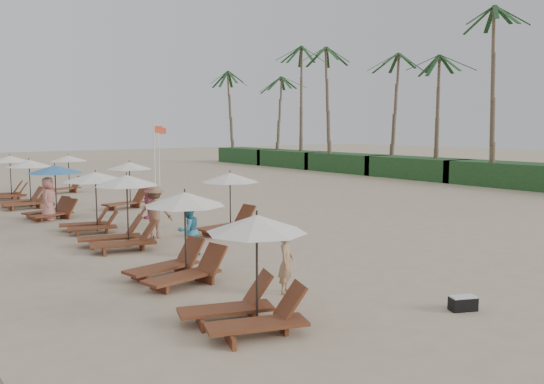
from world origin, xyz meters
TOP-DOWN VIEW (x-y plane):
  - ground at (0.00, 0.00)m, footprint 160.00×160.00m
  - shrub_hedge at (22.00, 14.50)m, footprint 3.20×53.00m
  - palm_row at (21.91, 15.40)m, footprint 7.00×52.00m
  - lounger_station_0 at (-6.53, -3.87)m, footprint 2.49×2.41m
  - lounger_station_1 at (-6.09, -0.05)m, footprint 2.61×2.23m
  - lounger_station_2 at (-5.75, 4.57)m, footprint 2.61×2.44m
  - lounger_station_3 at (-5.48, 7.96)m, footprint 2.58×2.46m
  - lounger_station_4 at (-5.84, 12.06)m, footprint 2.60×2.37m
  - lounger_station_5 at (-5.99, 16.11)m, footprint 2.59×2.17m
  - lounger_station_6 at (-6.06, 19.95)m, footprint 2.63×2.52m
  - inland_station_0 at (-1.52, 4.70)m, footprint 2.87×2.24m
  - inland_station_1 at (-2.01, 13.04)m, footprint 2.77×2.24m
  - inland_station_2 at (-2.45, 21.29)m, footprint 2.79×2.24m
  - beachgoer_near at (-4.49, -2.55)m, footprint 0.65×0.61m
  - beachgoer_mid_a at (-4.47, 2.27)m, footprint 0.84×0.70m
  - beachgoer_mid_b at (-4.11, 5.43)m, footprint 1.41×1.29m
  - beachgoer_far_a at (-2.54, 9.45)m, footprint 0.49×0.97m
  - beachgoer_far_b at (-6.09, 11.62)m, footprint 0.97×1.07m
  - duffel_bag at (-2.22, -5.85)m, footprint 0.64×0.50m
  - flag_pole_near at (1.53, 17.34)m, footprint 0.59×0.08m
  - flag_pole_far at (3.42, 20.70)m, footprint 0.60×0.08m

SIDE VIEW (x-z plane):
  - ground at x=0.00m, z-range 0.00..0.00m
  - duffel_bag at x=-2.22m, z-range 0.00..0.32m
  - beachgoer_near at x=-4.49m, z-range 0.00..1.49m
  - beachgoer_far_a at x=-2.54m, z-range 0.00..1.58m
  - beachgoer_mid_a at x=-4.47m, z-range 0.00..1.59m
  - shrub_hedge at x=22.00m, z-range 0.00..1.60m
  - beachgoer_far_b at x=-6.09m, z-range 0.00..1.84m
  - beachgoer_mid_b at x=-4.11m, z-range 0.00..1.90m
  - lounger_station_0 at x=-6.53m, z-range -0.08..2.16m
  - lounger_station_1 at x=-6.09m, z-range -0.09..2.19m
  - lounger_station_2 at x=-5.75m, z-range -0.13..2.26m
  - lounger_station_5 at x=-5.99m, z-range -0.08..2.26m
  - lounger_station_6 at x=-6.06m, z-range -0.10..2.29m
  - lounger_station_4 at x=-5.84m, z-range 0.09..2.39m
  - inland_station_0 at x=-1.52m, z-range 0.16..2.39m
  - lounger_station_3 at x=-5.48m, z-range 0.17..2.42m
  - inland_station_2 at x=-2.45m, z-range 0.22..2.44m
  - inland_station_1 at x=-2.01m, z-range 0.23..2.45m
  - flag_pole_far at x=3.42m, z-range 0.24..4.31m
  - flag_pole_near at x=1.53m, z-range 0.24..4.43m
  - palm_row at x=21.91m, z-range 3.76..16.06m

